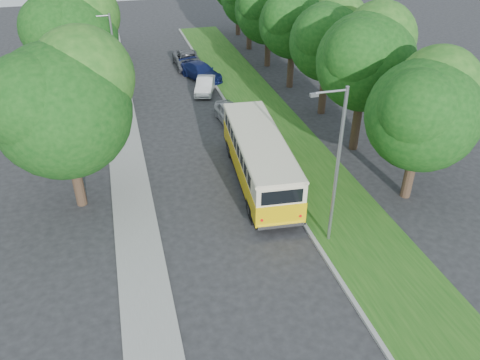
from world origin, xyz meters
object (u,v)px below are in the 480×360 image
object	(u,v)px
lamppost_near	(336,164)
car_blue	(201,71)
car_white	(205,85)
car_silver	(230,114)
car_grey	(188,60)
vintage_bus	(259,160)
lamppost_far	(114,61)

from	to	relation	value
lamppost_near	car_blue	size ratio (longest dim) A/B	1.60
lamppost_near	car_white	xyz separation A→B (m)	(-1.75, 21.07, -3.72)
car_silver	car_grey	xyz separation A→B (m)	(-0.81, 13.35, 0.03)
vintage_bus	car_grey	xyz separation A→B (m)	(-0.39, 21.96, -0.81)
car_blue	car_grey	bearing A→B (deg)	78.08
lamppost_far	vintage_bus	world-z (taller)	lamppost_far
lamppost_far	lamppost_near	bearing A→B (deg)	-64.29
lamppost_near	car_grey	world-z (taller)	lamppost_near
car_blue	car_grey	xyz separation A→B (m)	(-0.58, 3.58, 0.00)
car_silver	car_blue	bearing A→B (deg)	89.02
vintage_bus	car_blue	size ratio (longest dim) A/B	2.07
lamppost_near	car_silver	distance (m)	15.19
lamppost_far	vintage_bus	distance (m)	14.62
lamppost_near	lamppost_far	bearing A→B (deg)	115.71
car_silver	car_white	distance (m)	6.41
lamppost_near	car_grey	xyz separation A→B (m)	(-2.02, 28.04, -3.64)
car_silver	car_white	bearing A→B (deg)	92.54
lamppost_near	car_silver	world-z (taller)	lamppost_near
lamppost_near	vintage_bus	xyz separation A→B (m)	(-1.63, 6.08, -2.83)
lamppost_near	lamppost_far	distance (m)	20.53
lamppost_near	vintage_bus	distance (m)	6.90
lamppost_far	vintage_bus	bearing A→B (deg)	-59.64
car_grey	car_white	bearing A→B (deg)	-87.78
lamppost_near	car_blue	distance (m)	24.77
car_white	vintage_bus	bearing A→B (deg)	-71.27
lamppost_near	lamppost_far	world-z (taller)	lamppost_near
car_white	car_blue	size ratio (longest dim) A/B	0.79
car_silver	lamppost_far	bearing A→B (deg)	151.30
lamppost_near	car_silver	size ratio (longest dim) A/B	1.96
vintage_bus	car_silver	size ratio (longest dim) A/B	2.55
lamppost_near	lamppost_far	size ratio (longest dim) A/B	1.07
car_silver	car_blue	distance (m)	9.78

